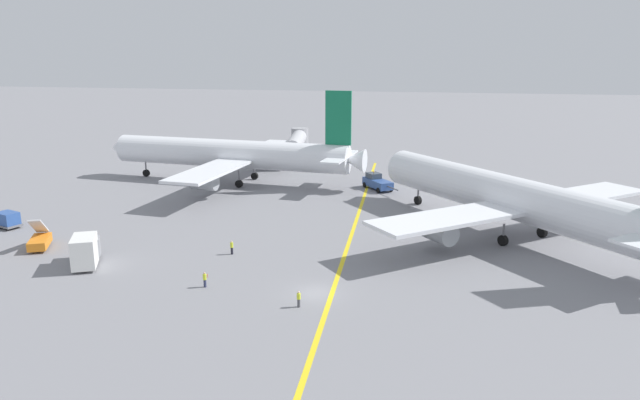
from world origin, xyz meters
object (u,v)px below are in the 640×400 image
object	(u,v)px
airliner_being_pushed	(509,198)
ground_crew_marshaller_foreground	(205,279)
jet_bridge	(297,140)
pushback_tug	(377,182)
gse_stair_truck_yellow	(40,240)
ground_crew_wing_walker_right	(299,299)
ground_crew_ramp_agent_by_cones	(232,247)
airliner_at_gate_left	(233,154)
gse_catering_truck_tall	(85,250)
gse_container_dolly_flat	(8,219)

from	to	relation	value
airliner_being_pushed	ground_crew_marshaller_foreground	world-z (taller)	airliner_being_pushed
jet_bridge	pushback_tug	bearing A→B (deg)	-49.52
gse_stair_truck_yellow	airliner_being_pushed	bearing A→B (deg)	17.12
ground_crew_wing_walker_right	ground_crew_ramp_agent_by_cones	size ratio (longest dim) A/B	0.95
airliner_at_gate_left	gse_catering_truck_tall	distance (m)	43.60
gse_container_dolly_flat	gse_catering_truck_tall	world-z (taller)	gse_catering_truck_tall
airliner_at_gate_left	jet_bridge	distance (m)	24.13
airliner_at_gate_left	ground_crew_wing_walker_right	world-z (taller)	airliner_at_gate_left
airliner_at_gate_left	gse_container_dolly_flat	xyz separation A→B (m)	(-19.54, -32.89, -3.94)
jet_bridge	ground_crew_ramp_agent_by_cones	bearing A→B (deg)	-83.00
gse_container_dolly_flat	ground_crew_wing_walker_right	bearing A→B (deg)	-20.26
gse_stair_truck_yellow	ground_crew_marshaller_foreground	bearing A→B (deg)	-16.47
ground_crew_marshaller_foreground	pushback_tug	bearing A→B (deg)	75.83
gse_stair_truck_yellow	gse_catering_truck_tall	distance (m)	9.74
pushback_tug	ground_crew_marshaller_foreground	size ratio (longest dim) A/B	5.44
gse_stair_truck_yellow	ground_crew_marshaller_foreground	distance (m)	24.94
gse_stair_truck_yellow	jet_bridge	world-z (taller)	jet_bridge
gse_container_dolly_flat	jet_bridge	world-z (taller)	jet_bridge
gse_container_dolly_flat	ground_crew_marshaller_foreground	distance (m)	36.23
airliner_being_pushed	ground_crew_ramp_agent_by_cones	bearing A→B (deg)	-156.04
ground_crew_ramp_agent_by_cones	jet_bridge	world-z (taller)	jet_bridge
airliner_being_pushed	ground_crew_wing_walker_right	size ratio (longest dim) A/B	26.50
airliner_being_pushed	pushback_tug	distance (m)	29.85
gse_stair_truck_yellow	gse_container_dolly_flat	size ratio (longest dim) A/B	1.32
gse_catering_truck_tall	ground_crew_ramp_agent_by_cones	world-z (taller)	gse_catering_truck_tall
airliner_at_gate_left	ground_crew_ramp_agent_by_cones	distance (m)	39.16
airliner_being_pushed	ground_crew_ramp_agent_by_cones	distance (m)	34.97
gse_container_dolly_flat	ground_crew_marshaller_foreground	xyz separation A→B (m)	(33.58, -13.58, -0.36)
airliner_at_gate_left	ground_crew_wing_walker_right	distance (m)	54.95
pushback_tug	gse_stair_truck_yellow	distance (m)	53.17
ground_crew_wing_walker_right	gse_catering_truck_tall	bearing A→B (deg)	167.49
ground_crew_marshaller_foreground	jet_bridge	xyz separation A→B (m)	(-8.19, 69.87, 3.58)
gse_stair_truck_yellow	ground_crew_ramp_agent_by_cones	world-z (taller)	gse_stair_truck_yellow
gse_catering_truck_tall	ground_crew_wing_walker_right	bearing A→B (deg)	-12.51
airliner_being_pushed	pushback_tug	bearing A→B (deg)	130.35
gse_stair_truck_yellow	gse_catering_truck_tall	world-z (taller)	gse_stair_truck_yellow
gse_catering_truck_tall	gse_stair_truck_yellow	bearing A→B (deg)	155.29
ground_crew_wing_walker_right	pushback_tug	bearing A→B (deg)	88.29
ground_crew_marshaller_foreground	ground_crew_ramp_agent_by_cones	world-z (taller)	ground_crew_ramp_agent_by_cones
pushback_tug	airliner_at_gate_left	bearing A→B (deg)	-179.89
gse_stair_truck_yellow	pushback_tug	bearing A→B (deg)	47.89
airliner_at_gate_left	gse_container_dolly_flat	world-z (taller)	airliner_at_gate_left
gse_catering_truck_tall	ground_crew_wing_walker_right	distance (m)	26.00
pushback_tug	jet_bridge	distance (m)	30.86
gse_container_dolly_flat	gse_catering_truck_tall	bearing A→B (deg)	-29.74
airliner_at_gate_left	ground_crew_ramp_agent_by_cones	size ratio (longest dim) A/B	30.17
pushback_tug	gse_container_dolly_flat	xyz separation A→B (m)	(-45.33, -32.94, -0.06)
airliner_at_gate_left	pushback_tug	size ratio (longest dim) A/B	5.74
gse_catering_truck_tall	pushback_tug	bearing A→B (deg)	58.34
gse_catering_truck_tall	airliner_at_gate_left	bearing A→B (deg)	88.62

